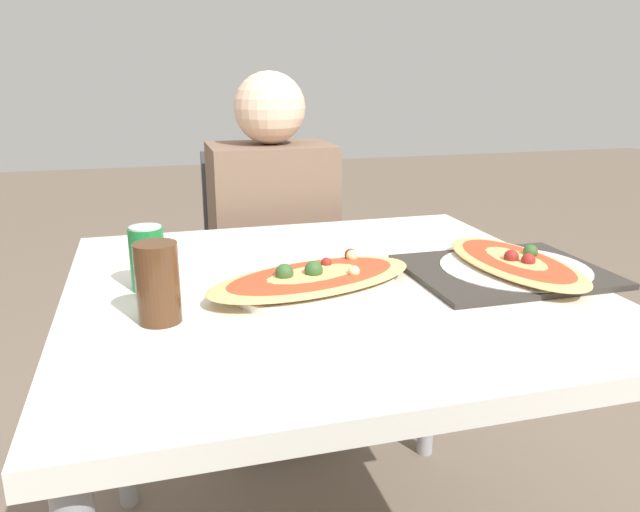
% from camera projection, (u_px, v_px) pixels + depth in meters
% --- Properties ---
extents(dining_table, '(1.01, 0.99, 0.76)m').
position_uv_depth(dining_table, '(329.00, 319.00, 1.27)').
color(dining_table, silver).
rests_on(dining_table, ground_plane).
extents(chair_far_seated, '(0.40, 0.40, 0.91)m').
position_uv_depth(chair_far_seated, '(267.00, 273.00, 2.09)').
color(chair_far_seated, '#4C4C4C').
rests_on(chair_far_seated, ground_plane).
extents(person_seated, '(0.37, 0.29, 1.17)m').
position_uv_depth(person_seated, '(273.00, 229.00, 1.93)').
color(person_seated, '#2D2D38').
rests_on(person_seated, ground_plane).
extents(pizza_main, '(0.47, 0.32, 0.06)m').
position_uv_depth(pizza_main, '(313.00, 280.00, 1.20)').
color(pizza_main, white).
rests_on(pizza_main, dining_table).
extents(soda_can, '(0.07, 0.07, 0.12)m').
position_uv_depth(soda_can, '(147.00, 258.00, 1.19)').
color(soda_can, '#197233').
rests_on(soda_can, dining_table).
extents(drink_glass, '(0.07, 0.07, 0.14)m').
position_uv_depth(drink_glass, '(158.00, 283.00, 1.03)').
color(drink_glass, '#4C2D19').
rests_on(drink_glass, dining_table).
extents(serving_tray, '(0.39, 0.32, 0.01)m').
position_uv_depth(serving_tray, '(505.00, 271.00, 1.30)').
color(serving_tray, '#332D28').
rests_on(serving_tray, dining_table).
extents(pizza_second, '(0.31, 0.41, 0.05)m').
position_uv_depth(pizza_second, '(515.00, 265.00, 1.30)').
color(pizza_second, white).
rests_on(pizza_second, dining_table).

